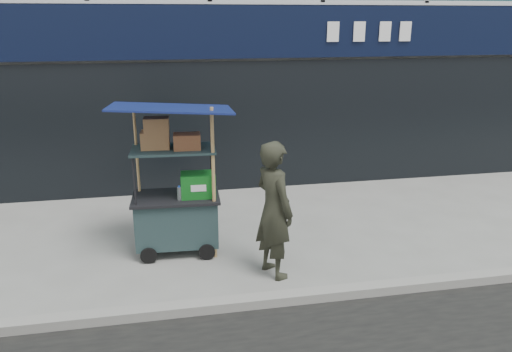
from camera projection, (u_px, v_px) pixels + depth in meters
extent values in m
plane|color=slate|center=(251.00, 297.00, 5.87)|extent=(80.00, 80.00, 0.00)
cube|color=gray|center=(254.00, 302.00, 5.67)|extent=(80.00, 0.18, 0.12)
cube|color=black|center=(211.00, 32.00, 8.61)|extent=(15.68, 0.06, 0.90)
cube|color=black|center=(213.00, 128.00, 9.16)|extent=(15.68, 0.04, 2.40)
cube|color=#1C2E30|center=(177.00, 220.00, 6.91)|extent=(1.14, 0.70, 0.64)
cylinder|color=black|center=(149.00, 256.00, 6.64)|extent=(0.22, 0.06, 0.22)
cylinder|color=black|center=(207.00, 252.00, 6.75)|extent=(0.22, 0.06, 0.22)
cube|color=black|center=(176.00, 197.00, 6.81)|extent=(1.21, 0.78, 0.04)
cylinder|color=black|center=(134.00, 182.00, 6.38)|extent=(0.03, 0.03, 0.69)
cylinder|color=black|center=(213.00, 179.00, 6.52)|extent=(0.03, 0.03, 0.69)
cylinder|color=black|center=(138.00, 170.00, 6.90)|extent=(0.03, 0.03, 0.69)
cylinder|color=black|center=(211.00, 167.00, 7.04)|extent=(0.03, 0.03, 0.69)
cube|color=#1C2E30|center=(173.00, 149.00, 6.60)|extent=(1.14, 0.70, 0.03)
cylinder|color=#A17F48|center=(214.00, 186.00, 6.54)|extent=(0.05, 0.05, 2.07)
cylinder|color=#A17F48|center=(139.00, 179.00, 6.94)|extent=(0.04, 0.04, 1.98)
cube|color=#0D1C4B|center=(171.00, 108.00, 6.44)|extent=(1.61, 1.18, 0.18)
cube|color=#0D5718|center=(198.00, 185.00, 6.75)|extent=(0.48, 0.34, 0.32)
cylinder|color=silver|center=(179.00, 194.00, 6.61)|extent=(0.06, 0.06, 0.18)
cylinder|color=#1840B9|center=(179.00, 187.00, 6.58)|extent=(0.03, 0.03, 0.02)
cube|color=brown|center=(155.00, 140.00, 6.58)|extent=(0.38, 0.29, 0.23)
cube|color=olive|center=(187.00, 141.00, 6.55)|extent=(0.36, 0.27, 0.20)
cube|color=brown|center=(156.00, 125.00, 6.50)|extent=(0.33, 0.25, 0.18)
imported|color=#27291E|center=(274.00, 210.00, 6.16)|extent=(0.63, 0.75, 1.75)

